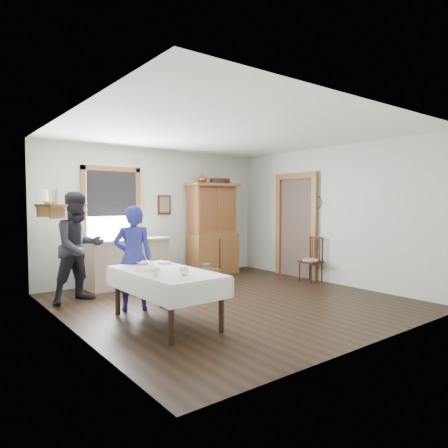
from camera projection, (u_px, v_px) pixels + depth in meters
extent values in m
cube|color=black|center=(231.00, 301.00, 6.46)|extent=(5.00, 5.00, 0.01)
cube|color=white|center=(231.00, 133.00, 6.32)|extent=(5.00, 5.00, 0.01)
cube|color=beige|center=(157.00, 214.00, 8.37)|extent=(5.00, 0.01, 2.70)
cube|color=beige|center=(372.00, 225.00, 4.40)|extent=(5.00, 0.01, 2.70)
cube|color=beige|center=(71.00, 223.00, 4.87)|extent=(0.01, 5.00, 2.70)
cube|color=beige|center=(330.00, 215.00, 7.90)|extent=(0.01, 5.00, 2.70)
cube|color=white|center=(111.00, 205.00, 7.74)|extent=(1.00, 0.02, 1.30)
cube|color=#95592E|center=(111.00, 169.00, 7.68)|extent=(1.18, 0.06, 0.09)
cube|color=#95592E|center=(112.00, 241.00, 7.76)|extent=(1.18, 0.06, 0.09)
cube|color=#95592E|center=(84.00, 205.00, 7.39)|extent=(0.09, 0.06, 1.48)
cube|color=#95592E|center=(138.00, 205.00, 8.05)|extent=(0.09, 0.06, 1.48)
cube|color=black|center=(112.00, 194.00, 7.69)|extent=(0.98, 0.03, 0.87)
cube|color=#4E4038|center=(296.00, 228.00, 8.58)|extent=(0.03, 0.90, 2.10)
cube|color=#95592E|center=(314.00, 229.00, 8.15)|extent=(0.08, 0.12, 2.10)
cube|color=#95592E|center=(279.00, 227.00, 8.96)|extent=(0.08, 0.12, 2.10)
cube|color=#95592E|center=(296.00, 176.00, 8.50)|extent=(0.08, 1.14, 0.12)
cube|color=#95592E|center=(50.00, 205.00, 6.13)|extent=(0.24, 1.00, 0.04)
cube|color=#95592E|center=(57.00, 212.00, 5.82)|extent=(0.22, 0.03, 0.18)
cube|color=#95592E|center=(44.00, 212.00, 6.45)|extent=(0.22, 0.03, 0.18)
cube|color=tan|center=(55.00, 197.00, 5.88)|extent=(0.03, 0.22, 0.24)
cylinder|color=white|center=(44.00, 197.00, 6.40)|extent=(0.12, 0.12, 0.22)
cube|color=#341B12|center=(164.00, 205.00, 8.42)|extent=(0.30, 0.04, 0.40)
torus|color=black|center=(316.00, 196.00, 8.09)|extent=(0.01, 0.27, 0.27)
cube|color=tan|center=(128.00, 262.00, 7.62)|extent=(1.62, 0.68, 0.91)
cube|color=#95592E|center=(213.00, 229.00, 8.87)|extent=(1.19, 0.57, 2.02)
cube|color=silver|center=(166.00, 297.00, 5.27)|extent=(0.96, 1.77, 0.70)
cube|color=#341B12|center=(311.00, 259.00, 7.99)|extent=(0.44, 0.44, 0.91)
cube|color=#919499|center=(206.00, 273.00, 8.27)|extent=(0.32, 0.32, 0.28)
cube|color=#9B7A46|center=(212.00, 274.00, 8.42)|extent=(0.37, 0.31, 0.19)
imported|color=navy|center=(133.00, 262.00, 5.89)|extent=(0.61, 0.52, 1.43)
imported|color=black|center=(79.00, 251.00, 6.40)|extent=(0.90, 0.77, 1.64)
imported|color=white|center=(184.00, 272.00, 4.90)|extent=(0.14, 0.14, 0.10)
imported|color=white|center=(156.00, 272.00, 4.82)|extent=(0.13, 0.13, 0.10)
imported|color=white|center=(143.00, 263.00, 5.77)|extent=(0.26, 0.26, 0.05)
imported|color=#715B4B|center=(121.00, 239.00, 7.49)|extent=(0.23, 0.26, 0.02)
imported|color=white|center=(126.00, 237.00, 7.64)|extent=(0.27, 0.27, 0.06)
imported|color=white|center=(49.00, 202.00, 6.17)|extent=(0.22, 0.22, 0.05)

